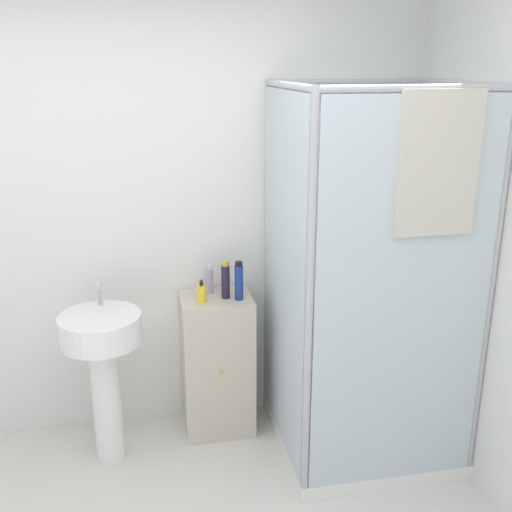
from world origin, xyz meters
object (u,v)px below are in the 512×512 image
at_px(shampoo_bottle_blue, 239,281).
at_px(soap_dispenser, 202,293).
at_px(lotion_bottle_white, 209,281).
at_px(sink, 103,357).
at_px(shampoo_bottle_tall_black, 226,280).

bearing_deg(shampoo_bottle_blue, soap_dispenser, 177.38).
height_order(shampoo_bottle_blue, lotion_bottle_white, shampoo_bottle_blue).
bearing_deg(sink, soap_dispenser, 13.75).
bearing_deg(shampoo_bottle_tall_black, sink, -166.61).
height_order(soap_dispenser, shampoo_bottle_tall_black, shampoo_bottle_tall_black).
xyz_separation_m(shampoo_bottle_tall_black, shampoo_bottle_blue, (0.07, -0.04, 0.00)).
xyz_separation_m(sink, soap_dispenser, (0.54, 0.13, 0.27)).
height_order(sink, shampoo_bottle_tall_black, shampoo_bottle_tall_black).
xyz_separation_m(sink, lotion_bottle_white, (0.60, 0.25, 0.30)).
distance_m(shampoo_bottle_tall_black, shampoo_bottle_blue, 0.08).
xyz_separation_m(soap_dispenser, shampoo_bottle_blue, (0.21, -0.01, 0.06)).
height_order(soap_dispenser, shampoo_bottle_blue, shampoo_bottle_blue).
relative_size(shampoo_bottle_blue, lotion_bottle_white, 1.27).
relative_size(soap_dispenser, lotion_bottle_white, 0.73).
height_order(sink, lotion_bottle_white, lotion_bottle_white).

